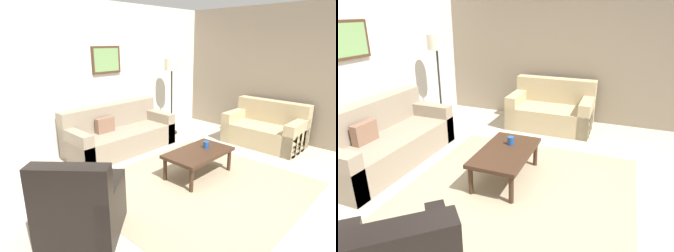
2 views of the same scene
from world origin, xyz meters
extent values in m
plane|color=#B2A893|center=(0.00, 0.00, 0.00)|extent=(8.00, 8.00, 0.00)
cube|color=gray|center=(3.00, 0.00, 1.40)|extent=(0.12, 5.20, 2.80)
cube|color=tan|center=(0.00, 0.00, 0.00)|extent=(2.90, 2.72, 0.01)
cube|color=gray|center=(0.11, 2.00, 0.21)|extent=(2.12, 0.89, 0.42)
cube|color=gray|center=(0.11, 2.33, 0.44)|extent=(2.12, 0.24, 0.88)
cube|color=gray|center=(1.07, 2.00, 0.31)|extent=(0.20, 0.89, 0.62)
cube|color=brown|center=(-0.18, 2.11, 0.56)|extent=(0.36, 0.12, 0.28)
cube|color=tan|center=(2.35, 0.16, 0.21)|extent=(0.90, 1.51, 0.42)
cube|color=tan|center=(2.68, 0.16, 0.44)|extent=(0.24, 1.51, 0.88)
cube|color=tan|center=(2.35, 0.82, 0.31)|extent=(0.90, 0.20, 0.62)
cube|color=tan|center=(2.35, -0.49, 0.31)|extent=(0.90, 0.20, 0.62)
cylinder|color=#382316|center=(-0.19, 0.00, 0.18)|extent=(0.06, 0.06, 0.36)
cylinder|color=#382316|center=(0.79, 0.00, 0.18)|extent=(0.06, 0.06, 0.36)
cylinder|color=#382316|center=(-0.19, 0.52, 0.18)|extent=(0.06, 0.06, 0.36)
cylinder|color=#382316|center=(0.79, 0.52, 0.18)|extent=(0.06, 0.06, 0.36)
cube|color=#382316|center=(0.30, 0.26, 0.39)|extent=(1.10, 0.64, 0.05)
cylinder|color=#1E478C|center=(0.50, 0.27, 0.46)|extent=(0.09, 0.09, 0.11)
cylinder|color=black|center=(1.60, 2.07, 0.01)|extent=(0.28, 0.28, 0.03)
cylinder|color=#262626|center=(1.60, 2.07, 0.72)|extent=(0.04, 0.04, 1.45)
cylinder|color=beige|center=(1.60, 2.07, 1.58)|extent=(0.32, 0.32, 0.26)
cube|color=#472D1C|center=(0.21, 2.52, 1.72)|extent=(0.63, 0.04, 0.52)
cube|color=#739D5C|center=(0.21, 2.50, 1.72)|extent=(0.55, 0.01, 0.44)
camera|label=1|loc=(-3.03, -2.27, 2.07)|focal=30.36mm
camera|label=2|loc=(-2.96, -1.03, 2.10)|focal=32.28mm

